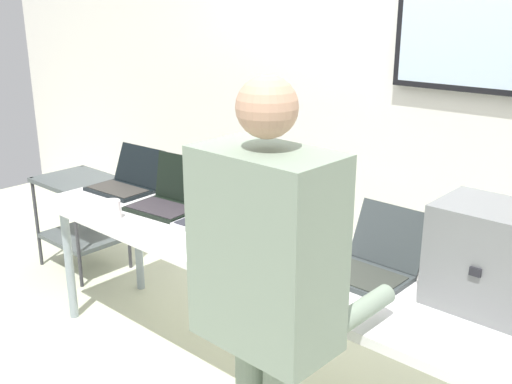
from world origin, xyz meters
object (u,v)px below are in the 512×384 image
at_px(laptop_station_0, 127,180).
at_px(coffee_mug, 112,210).
at_px(laptop_station_2, 224,213).
at_px(laptop_station_4, 374,261).
at_px(equipment_box, 493,258).
at_px(storage_cart, 81,209).
at_px(person, 268,284).
at_px(laptop_station_1, 170,197).
at_px(laptop_station_3, 292,237).
at_px(workbench, 250,252).

bearing_deg(laptop_station_0, coffee_mug, -44.83).
distance_m(laptop_station_0, laptop_station_2, 0.83).
xyz_separation_m(laptop_station_4, coffee_mug, (-1.33, -0.33, -0.01)).
distance_m(equipment_box, storage_cart, 2.89).
height_order(equipment_box, laptop_station_4, equipment_box).
relative_size(laptop_station_2, person, 0.25).
distance_m(laptop_station_2, laptop_station_4, 0.86).
height_order(laptop_station_2, coffee_mug, laptop_station_2).
bearing_deg(person, laptop_station_2, 141.82).
xyz_separation_m(laptop_station_1, person, (1.28, -0.68, 0.17)).
relative_size(laptop_station_0, storage_cart, 0.60).
distance_m(laptop_station_0, storage_cart, 0.80).
distance_m(equipment_box, laptop_station_2, 1.31).
height_order(laptop_station_0, laptop_station_4, laptop_station_4).
height_order(laptop_station_2, storage_cart, laptop_station_2).
height_order(laptop_station_3, person, person).
bearing_deg(equipment_box, laptop_station_2, -177.76).
bearing_deg(laptop_station_3, equipment_box, 4.21).
distance_m(workbench, laptop_station_3, 0.23).
bearing_deg(laptop_station_3, laptop_station_1, -179.32).
relative_size(laptop_station_2, coffee_mug, 4.07).
bearing_deg(coffee_mug, laptop_station_4, 13.86).
xyz_separation_m(laptop_station_0, laptop_station_3, (1.27, -0.03, -0.00)).
relative_size(laptop_station_0, laptop_station_1, 1.00).
bearing_deg(person, laptop_station_1, 152.03).
bearing_deg(laptop_station_4, storage_cart, 177.14).
distance_m(equipment_box, laptop_station_0, 2.14).
relative_size(equipment_box, person, 0.25).
height_order(laptop_station_1, laptop_station_4, laptop_station_1).
distance_m(laptop_station_2, coffee_mug, 0.58).
bearing_deg(person, laptop_station_3, 123.18).
height_order(workbench, person, person).
bearing_deg(equipment_box, laptop_station_3, -175.79).
relative_size(laptop_station_0, person, 0.24).
distance_m(person, coffee_mug, 1.43).
relative_size(person, coffee_mug, 16.49).
height_order(person, storage_cart, person).
bearing_deg(coffee_mug, laptop_station_1, 73.65).
distance_m(workbench, laptop_station_1, 0.65).
distance_m(laptop_station_0, laptop_station_3, 1.27).
distance_m(workbench, equipment_box, 1.09).
xyz_separation_m(laptop_station_0, laptop_station_1, (0.44, -0.04, 0.01)).
bearing_deg(laptop_station_3, workbench, -160.90).
xyz_separation_m(workbench, laptop_station_3, (0.19, 0.07, 0.11)).
bearing_deg(equipment_box, person, -118.95).
xyz_separation_m(equipment_box, laptop_station_0, (-2.13, -0.03, -0.14)).
distance_m(laptop_station_4, coffee_mug, 1.38).
bearing_deg(equipment_box, laptop_station_0, -179.17).
relative_size(coffee_mug, storage_cart, 0.15).
bearing_deg(laptop_station_3, laptop_station_0, 178.51).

